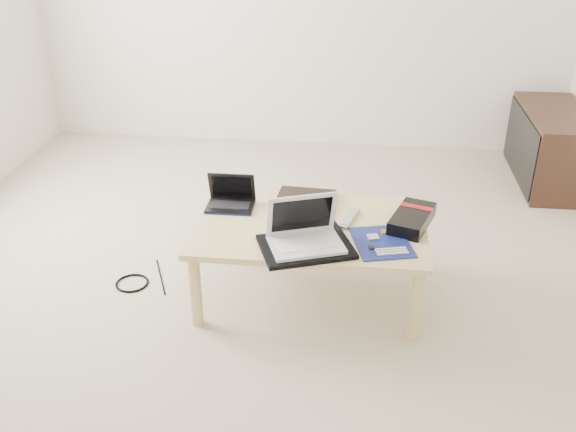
# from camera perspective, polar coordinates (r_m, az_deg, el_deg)

# --- Properties ---
(ground) EXTENTS (4.00, 4.00, 0.00)m
(ground) POSITION_cam_1_polar(r_m,az_deg,el_deg) (3.40, -2.34, -5.47)
(ground) COLOR #B9AB96
(ground) RESTS_ON ground
(coffee_table) EXTENTS (1.10, 0.70, 0.40)m
(coffee_table) POSITION_cam_1_polar(r_m,az_deg,el_deg) (3.08, 1.97, -1.56)
(coffee_table) COLOR #CFB57D
(coffee_table) RESTS_ON ground
(media_cabinet) EXTENTS (0.41, 0.90, 0.50)m
(media_cabinet) POSITION_cam_1_polar(r_m,az_deg,el_deg) (4.74, 22.28, 5.72)
(media_cabinet) COLOR #3A2518
(media_cabinet) RESTS_ON ground
(book) EXTENTS (0.31, 0.26, 0.03)m
(book) POSITION_cam_1_polar(r_m,az_deg,el_deg) (3.26, 1.57, 1.43)
(book) COLOR black
(book) RESTS_ON coffee_table
(netbook) EXTENTS (0.24, 0.17, 0.17)m
(netbook) POSITION_cam_1_polar(r_m,az_deg,el_deg) (3.23, -5.11, 1.46)
(netbook) COLOR black
(netbook) RESTS_ON coffee_table
(tablet) EXTENTS (0.29, 0.26, 0.01)m
(tablet) POSITION_cam_1_polar(r_m,az_deg,el_deg) (3.02, 2.21, -1.04)
(tablet) COLOR black
(tablet) RESTS_ON coffee_table
(remote) EXTENTS (0.10, 0.21, 0.02)m
(remote) POSITION_cam_1_polar(r_m,az_deg,el_deg) (3.11, 5.46, -0.21)
(remote) COLOR #AAA9AE
(remote) RESTS_ON coffee_table
(neoprene_sleeve) EXTENTS (0.48, 0.41, 0.02)m
(neoprene_sleeve) POSITION_cam_1_polar(r_m,az_deg,el_deg) (2.86, 1.61, -2.75)
(neoprene_sleeve) COLOR black
(neoprene_sleeve) RESTS_ON coffee_table
(white_laptop) EXTENTS (0.37, 0.32, 0.22)m
(white_laptop) POSITION_cam_1_polar(r_m,az_deg,el_deg) (2.84, 1.49, -1.61)
(white_laptop) COLOR silver
(white_laptop) RESTS_ON neoprene_sleeve
(motherboard) EXTENTS (0.31, 0.35, 0.01)m
(motherboard) POSITION_cam_1_polar(r_m,az_deg,el_deg) (2.93, 8.36, -2.32)
(motherboard) COLOR #0D1356
(motherboard) RESTS_ON coffee_table
(gpu_box) EXTENTS (0.25, 0.34, 0.07)m
(gpu_box) POSITION_cam_1_polar(r_m,az_deg,el_deg) (3.09, 10.96, -0.25)
(gpu_box) COLOR black
(gpu_box) RESTS_ON coffee_table
(cable_coil) EXTENTS (0.11, 0.11, 0.01)m
(cable_coil) POSITION_cam_1_polar(r_m,az_deg,el_deg) (3.08, -0.79, -0.41)
(cable_coil) COLOR black
(cable_coil) RESTS_ON coffee_table
(floor_cable_coil) EXTENTS (0.17, 0.17, 0.01)m
(floor_cable_coil) POSITION_cam_1_polar(r_m,az_deg,el_deg) (3.44, -13.69, -5.82)
(floor_cable_coil) COLOR black
(floor_cable_coil) RESTS_ON ground
(floor_cable_trail) EXTENTS (0.15, 0.32, 0.01)m
(floor_cable_trail) POSITION_cam_1_polar(r_m,az_deg,el_deg) (3.46, -11.25, -5.31)
(floor_cable_trail) COLOR black
(floor_cable_trail) RESTS_ON ground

